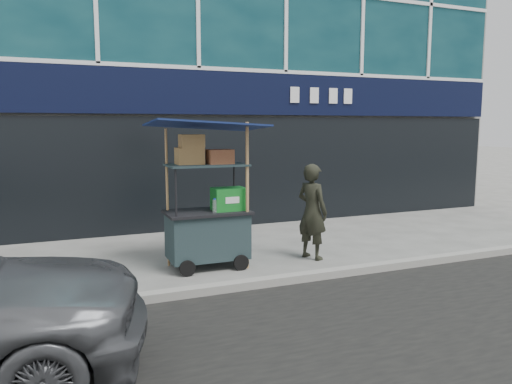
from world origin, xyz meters
name	(u,v)px	position (x,y,z in m)	size (l,w,h in m)	color
ground	(278,280)	(0.00, 0.00, 0.00)	(80.00, 80.00, 0.00)	#5F5F5A
curb	(284,280)	(0.00, -0.20, 0.06)	(80.00, 0.18, 0.12)	gray
vendor_cart	(208,216)	(-0.72, 1.03, 0.82)	(1.73, 1.23, 2.32)	#18292A
vendor_man	(312,211)	(1.04, 0.86, 0.80)	(0.58, 0.38, 1.60)	black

